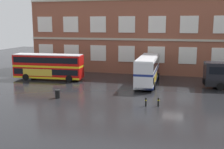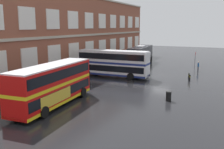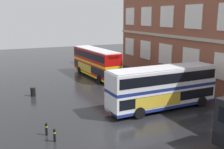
{
  "view_description": "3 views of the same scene",
  "coord_description": "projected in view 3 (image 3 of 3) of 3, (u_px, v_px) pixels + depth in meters",
  "views": [
    {
      "loc": [
        1.02,
        -33.5,
        8.84
      ],
      "look_at": [
        -8.83,
        3.93,
        1.67
      ],
      "focal_mm": 44.26,
      "sensor_mm": 36.0,
      "label": 1
    },
    {
      "loc": [
        -39.31,
        -9.55,
        7.74
      ],
      "look_at": [
        -10.03,
        4.01,
        1.57
      ],
      "focal_mm": 40.87,
      "sensor_mm": 36.0,
      "label": 2
    },
    {
      "loc": [
        16.24,
        -8.0,
        8.79
      ],
      "look_at": [
        -7.09,
        2.66,
        3.13
      ],
      "focal_mm": 42.85,
      "sensor_mm": 36.0,
      "label": 3
    }
  ],
  "objects": [
    {
      "name": "safety_bollard_west",
      "position": [
        46.0,
        129.0,
        20.0
      ],
      "size": [
        0.19,
        0.19,
        0.95
      ],
      "color": "black",
      "rests_on": "ground"
    },
    {
      "name": "double_decker_middle",
      "position": [
        163.0,
        87.0,
        25.39
      ],
      "size": [
        3.05,
        11.05,
        4.07
      ],
      "color": "silver",
      "rests_on": "ground"
    },
    {
      "name": "ground_plane",
      "position": [
        143.0,
        133.0,
        20.38
      ],
      "size": [
        120.0,
        120.0,
        0.0
      ],
      "primitive_type": "plane",
      "color": "black"
    },
    {
      "name": "double_decker_near",
      "position": [
        96.0,
        62.0,
        39.07
      ],
      "size": [
        11.15,
        3.43,
        4.07
      ],
      "color": "red",
      "rests_on": "ground"
    },
    {
      "name": "station_litter_bin",
      "position": [
        33.0,
        92.0,
        29.77
      ],
      "size": [
        0.6,
        0.6,
        1.03
      ],
      "color": "black",
      "rests_on": "ground"
    },
    {
      "name": "safety_bollard_east",
      "position": [
        55.0,
        135.0,
        18.96
      ],
      "size": [
        0.19,
        0.19,
        0.95
      ],
      "color": "black",
      "rests_on": "ground"
    }
  ]
}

